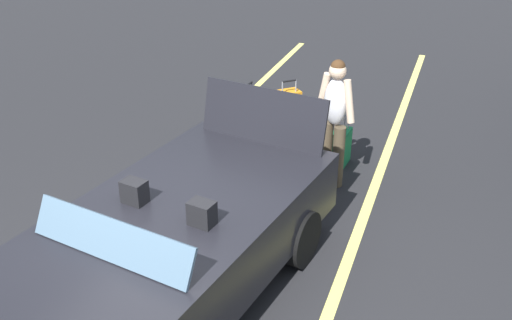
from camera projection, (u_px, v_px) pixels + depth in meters
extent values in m
plane|color=black|center=(162.00, 308.00, 5.40)|extent=(80.00, 80.00, 0.00)
cube|color=#EAE066|center=(54.00, 279.00, 5.77)|extent=(18.00, 0.12, 0.01)
cube|color=black|center=(156.00, 254.00, 5.12)|extent=(4.33, 2.41, 0.64)
cube|color=slate|center=(111.00, 240.00, 4.51)|extent=(0.43, 1.56, 0.31)
cube|color=black|center=(202.00, 213.00, 4.92)|extent=(0.19, 0.24, 0.22)
cube|color=black|center=(134.00, 192.00, 5.24)|extent=(0.19, 0.24, 0.22)
cube|color=black|center=(263.00, 117.00, 6.35)|extent=(0.42, 1.50, 0.63)
cylinder|color=black|center=(300.00, 238.00, 5.90)|extent=(0.63, 0.32, 0.60)
cylinder|color=black|center=(172.00, 197.00, 6.60)|extent=(0.63, 0.32, 0.60)
cube|color=#2D2319|center=(253.00, 130.00, 8.09)|extent=(0.50, 0.32, 0.74)
cube|color=black|center=(263.00, 136.00, 8.06)|extent=(0.38, 0.05, 0.41)
cylinder|color=gray|center=(252.00, 92.00, 7.99)|extent=(0.02, 0.02, 0.29)
cylinder|color=gray|center=(244.00, 98.00, 7.78)|extent=(0.02, 0.02, 0.29)
cylinder|color=black|center=(248.00, 85.00, 7.82)|extent=(0.27, 0.05, 0.03)
sphere|color=black|center=(251.00, 147.00, 8.43)|extent=(0.04, 0.04, 0.04)
sphere|color=black|center=(241.00, 156.00, 8.16)|extent=(0.04, 0.04, 0.04)
cube|color=orange|center=(287.00, 110.00, 8.90)|extent=(0.45, 0.46, 0.62)
cube|color=#A25F13|center=(283.00, 110.00, 9.03)|extent=(0.23, 0.25, 0.34)
cylinder|color=gray|center=(282.00, 88.00, 8.63)|extent=(0.03, 0.03, 0.19)
cylinder|color=gray|center=(296.00, 86.00, 8.70)|extent=(0.03, 0.03, 0.19)
cylinder|color=black|center=(289.00, 81.00, 8.62)|extent=(0.17, 0.18, 0.03)
sphere|color=black|center=(280.00, 131.00, 8.91)|extent=(0.04, 0.04, 0.04)
sphere|color=black|center=(297.00, 128.00, 9.01)|extent=(0.04, 0.04, 0.04)
cube|color=#19723F|center=(341.00, 147.00, 7.89)|extent=(0.36, 0.23, 0.50)
cube|color=#13562F|center=(333.00, 148.00, 7.95)|extent=(0.27, 0.04, 0.28)
cylinder|color=gray|center=(345.00, 123.00, 7.60)|extent=(0.02, 0.02, 0.32)
cylinder|color=gray|center=(349.00, 118.00, 7.76)|extent=(0.02, 0.02, 0.32)
cylinder|color=black|center=(348.00, 109.00, 7.61)|extent=(0.19, 0.04, 0.03)
sphere|color=black|center=(342.00, 167.00, 7.87)|extent=(0.04, 0.04, 0.04)
sphere|color=black|center=(348.00, 159.00, 8.06)|extent=(0.04, 0.04, 0.04)
cylinder|color=#4C3F2D|center=(338.00, 157.00, 7.27)|extent=(0.20, 0.20, 0.82)
cylinder|color=#4C3F2D|center=(326.00, 152.00, 7.40)|extent=(0.20, 0.20, 0.82)
ellipsoid|color=silver|center=(336.00, 102.00, 7.01)|extent=(0.34, 0.39, 0.60)
sphere|color=beige|center=(338.00, 71.00, 6.83)|extent=(0.21, 0.21, 0.21)
sphere|color=#472D19|center=(338.00, 67.00, 6.81)|extent=(0.18, 0.18, 0.18)
cylinder|color=beige|center=(349.00, 102.00, 6.85)|extent=(0.17, 0.21, 0.53)
cylinder|color=beige|center=(323.00, 92.00, 7.12)|extent=(0.17, 0.21, 0.53)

